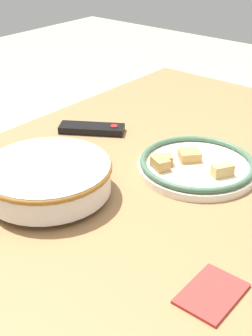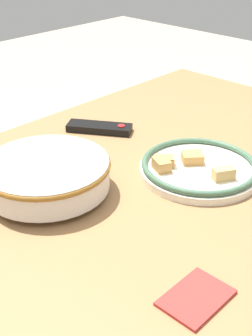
{
  "view_description": "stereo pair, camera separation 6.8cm",
  "coord_description": "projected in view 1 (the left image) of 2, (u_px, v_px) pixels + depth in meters",
  "views": [
    {
      "loc": [
        -0.79,
        -0.55,
        1.29
      ],
      "look_at": [
        -0.07,
        0.04,
        0.78
      ],
      "focal_mm": 50.0,
      "sensor_mm": 36.0,
      "label": 1
    },
    {
      "loc": [
        -0.74,
        -0.6,
        1.29
      ],
      "look_at": [
        -0.07,
        0.04,
        0.78
      ],
      "focal_mm": 50.0,
      "sensor_mm": 36.0,
      "label": 2
    }
  ],
  "objects": [
    {
      "name": "food_plate",
      "position": [
        196.0,
        165.0,
        1.12
      ],
      "size": [
        0.28,
        0.28,
        0.05
      ],
      "color": "silver",
      "rests_on": "dining_table"
    },
    {
      "name": "dining_table",
      "position": [
        157.0,
        203.0,
        1.14
      ],
      "size": [
        1.43,
        0.97,
        0.74
      ],
      "color": "olive",
      "rests_on": "ground_plane"
    },
    {
      "name": "tv_remote",
      "position": [
        92.0,
        129.0,
        1.32
      ],
      "size": [
        0.14,
        0.18,
        0.02
      ],
      "rotation": [
        0.0,
        0.0,
        3.71
      ],
      "color": "black",
      "rests_on": "dining_table"
    },
    {
      "name": "folded_napkin",
      "position": [
        212.0,
        293.0,
        0.76
      ],
      "size": [
        0.12,
        0.08,
        0.01
      ],
      "color": "#B2332D",
      "rests_on": "dining_table"
    },
    {
      "name": "noodle_bowl",
      "position": [
        47.0,
        177.0,
        1.01
      ],
      "size": [
        0.28,
        0.28,
        0.08
      ],
      "color": "silver",
      "rests_on": "dining_table"
    }
  ]
}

